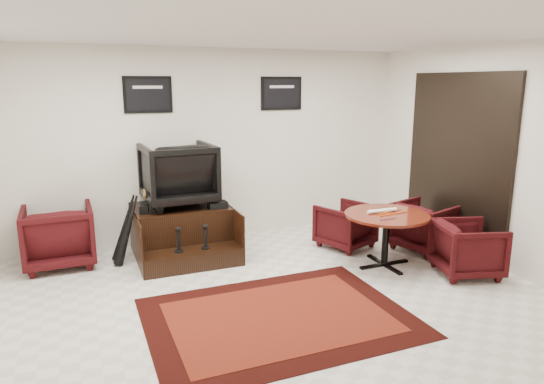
{
  "coord_description": "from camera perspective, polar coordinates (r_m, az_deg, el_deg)",
  "views": [
    {
      "loc": [
        -1.89,
        -4.44,
        2.32
      ],
      "look_at": [
        0.3,
        0.9,
        1.01
      ],
      "focal_mm": 32.0,
      "sensor_mm": 36.0,
      "label": 1
    }
  ],
  "objects": [
    {
      "name": "ground",
      "position": [
        5.36,
        0.71,
        -12.84
      ],
      "size": [
        6.0,
        6.0,
        0.0
      ],
      "primitive_type": "plane",
      "color": "white",
      "rests_on": "ground"
    },
    {
      "name": "room_shell",
      "position": [
        5.14,
        4.45,
        6.81
      ],
      "size": [
        6.02,
        5.02,
        2.81
      ],
      "color": "silver",
      "rests_on": "ground"
    },
    {
      "name": "area_rug",
      "position": [
        5.04,
        0.76,
        -14.52
      ],
      "size": [
        2.59,
        1.95,
        0.01
      ],
      "color": "black",
      "rests_on": "ground"
    },
    {
      "name": "shine_podium",
      "position": [
        6.78,
        -10.47,
        -4.7
      ],
      "size": [
        1.29,
        1.32,
        0.66
      ],
      "color": "black",
      "rests_on": "ground"
    },
    {
      "name": "shine_chair",
      "position": [
        6.71,
        -11.0,
        2.43
      ],
      "size": [
        0.96,
        0.91,
        0.95
      ],
      "primitive_type": "imported",
      "rotation": [
        0.0,
        0.0,
        3.19
      ],
      "color": "black",
      "rests_on": "shine_podium"
    },
    {
      "name": "shoes_pair",
      "position": [
        6.54,
        -14.41,
        -1.79
      ],
      "size": [
        0.25,
        0.3,
        0.11
      ],
      "color": "black",
      "rests_on": "shine_podium"
    },
    {
      "name": "polish_kit",
      "position": [
        6.57,
        -6.43,
        -1.5
      ],
      "size": [
        0.25,
        0.18,
        0.09
      ],
      "primitive_type": "cube",
      "rotation": [
        0.0,
        0.0,
        0.01
      ],
      "color": "black",
      "rests_on": "shine_podium"
    },
    {
      "name": "umbrella_black",
      "position": [
        6.5,
        -16.65,
        -4.25
      ],
      "size": [
        0.35,
        0.13,
        0.94
      ],
      "primitive_type": null,
      "color": "black",
      "rests_on": "ground"
    },
    {
      "name": "umbrella_hooked",
      "position": [
        6.68,
        -16.92,
        -3.94
      ],
      "size": [
        0.34,
        0.13,
        0.91
      ],
      "primitive_type": null,
      "color": "black",
      "rests_on": "ground"
    },
    {
      "name": "armchair_side",
      "position": [
        6.79,
        -23.83,
        -4.44
      ],
      "size": [
        0.86,
        0.8,
        0.86
      ],
      "primitive_type": "imported",
      "rotation": [
        0.0,
        0.0,
        3.16
      ],
      "color": "black",
      "rests_on": "ground"
    },
    {
      "name": "meeting_table",
      "position": [
        6.32,
        13.32,
        -3.26
      ],
      "size": [
        1.06,
        1.06,
        0.69
      ],
      "color": "#420F09",
      "rests_on": "ground"
    },
    {
      "name": "table_chair_back",
      "position": [
        7.01,
        8.62,
        -3.64
      ],
      "size": [
        0.87,
        0.84,
        0.7
      ],
      "primitive_type": "imported",
      "rotation": [
        0.0,
        0.0,
        3.52
      ],
      "color": "black",
      "rests_on": "ground"
    },
    {
      "name": "table_chair_window",
      "position": [
        7.14,
        17.46,
        -3.59
      ],
      "size": [
        0.87,
        0.9,
        0.75
      ],
      "primitive_type": "imported",
      "rotation": [
        0.0,
        0.0,
        1.86
      ],
      "color": "black",
      "rests_on": "ground"
    },
    {
      "name": "table_chair_corner",
      "position": [
        6.41,
        22.05,
        -5.93
      ],
      "size": [
        0.84,
        0.87,
        0.73
      ],
      "primitive_type": "imported",
      "rotation": [
        0.0,
        0.0,
        1.27
      ],
      "color": "black",
      "rests_on": "ground"
    },
    {
      "name": "paper_roll",
      "position": [
        6.33,
        12.82,
        -2.16
      ],
      "size": [
        0.42,
        0.06,
        0.05
      ],
      "primitive_type": "cylinder",
      "rotation": [
        0.0,
        1.57,
        -0.02
      ],
      "color": "white",
      "rests_on": "meeting_table"
    },
    {
      "name": "table_clutter",
      "position": [
        6.28,
        13.8,
        -2.52
      ],
      "size": [
        0.57,
        0.36,
        0.01
      ],
      "color": "#F85A0D",
      "rests_on": "meeting_table"
    }
  ]
}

